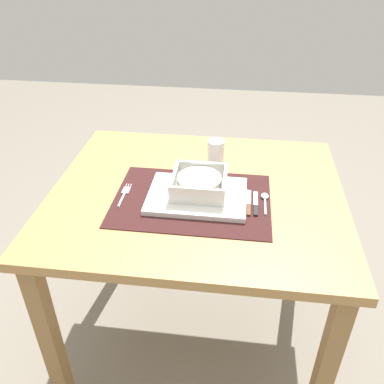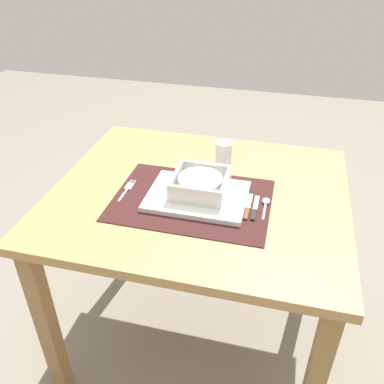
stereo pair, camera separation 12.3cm
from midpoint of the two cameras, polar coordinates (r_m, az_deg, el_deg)
name	(u,v)px [view 2 (the right image)]	position (r m, az deg, el deg)	size (l,w,h in m)	color
ground_plane	(197,335)	(1.79, 2.85, -19.41)	(6.00, 6.00, 0.00)	gray
dining_table	(199,216)	(1.35, 3.56, -3.48)	(0.92, 0.79, 0.71)	#B2844C
placemat	(192,200)	(1.25, 2.82, -1.18)	(0.48, 0.34, 0.00)	#381919
serving_plate	(197,196)	(1.25, 3.58, -0.67)	(0.30, 0.22, 0.02)	white
porridge_bowl	(200,184)	(1.25, 4.00, 1.02)	(0.16, 0.16, 0.06)	white
fork	(128,189)	(1.30, -6.31, 0.36)	(0.02, 0.13, 0.00)	silver
spoon	(266,203)	(1.25, 13.03, -1.62)	(0.02, 0.11, 0.01)	silver
butter_knife	(255,209)	(1.22, 11.61, -2.47)	(0.01, 0.13, 0.01)	black
bread_knife	(248,208)	(1.23, 10.66, -2.29)	(0.01, 0.13, 0.01)	#59331E
drinking_glass	(224,155)	(1.42, 6.91, 5.01)	(0.06, 0.06, 0.09)	white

